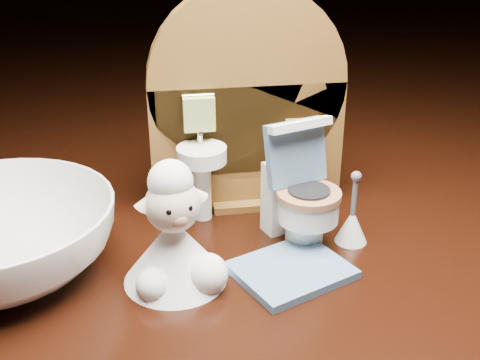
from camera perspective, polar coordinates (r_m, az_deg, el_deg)
The scene contains 5 objects.
backdrop_panel at distance 0.40m, azimuth 0.60°, elevation 6.35°, with size 0.13×0.05×0.15m.
toy_toilet at distance 0.37m, azimuth 5.64°, elevation -1.59°, with size 0.05×0.05×0.08m.
bath_mat at distance 0.35m, azimuth 4.89°, elevation -8.52°, with size 0.06×0.05×0.00m, color slate.
toilet_brush at distance 0.38m, azimuth 10.57°, elevation -4.07°, with size 0.02×0.02×0.05m.
plush_lamb at distance 0.33m, azimuth -6.17°, elevation -5.79°, with size 0.06×0.06×0.07m.
Camera 1 is at (-0.07, -0.31, 0.20)m, focal length 45.00 mm.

